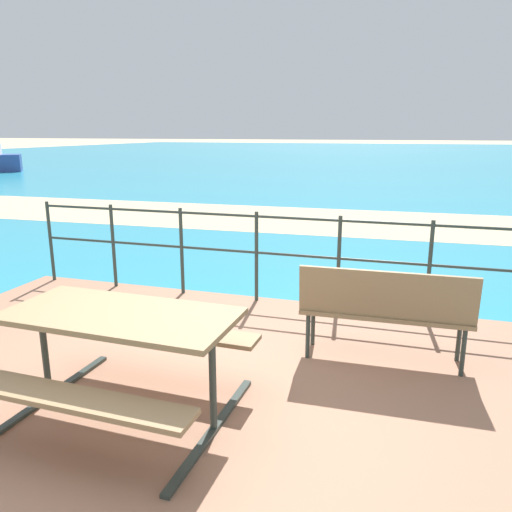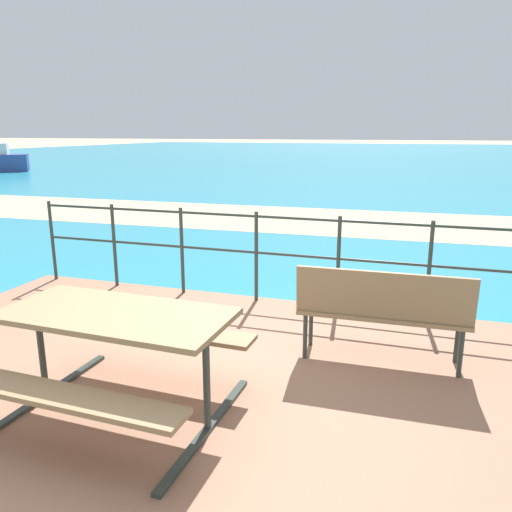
# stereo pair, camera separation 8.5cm
# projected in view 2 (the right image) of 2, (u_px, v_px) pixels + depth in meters

# --- Properties ---
(ground_plane) EXTENTS (240.00, 240.00, 0.00)m
(ground_plane) POSITION_uv_depth(u_px,v_px,m) (158.00, 409.00, 3.82)
(ground_plane) COLOR tan
(patio_paving) EXTENTS (6.40, 5.20, 0.06)m
(patio_paving) POSITION_uv_depth(u_px,v_px,m) (158.00, 405.00, 3.81)
(patio_paving) COLOR #996B51
(patio_paving) RESTS_ON ground
(sea_water) EXTENTS (90.00, 90.00, 0.01)m
(sea_water) POSITION_uv_depth(u_px,v_px,m) (396.00, 157.00, 40.74)
(sea_water) COLOR teal
(sea_water) RESTS_ON ground
(beach_strip) EXTENTS (54.09, 5.33, 0.01)m
(beach_strip) POSITION_uv_depth(u_px,v_px,m) (335.00, 221.00, 11.74)
(beach_strip) COLOR tan
(beach_strip) RESTS_ON ground
(picnic_table) EXTENTS (1.67, 1.45, 0.79)m
(picnic_table) POSITION_uv_depth(u_px,v_px,m) (117.00, 337.00, 3.52)
(picnic_table) COLOR #8C704C
(picnic_table) RESTS_ON patio_paving
(park_bench) EXTENTS (1.49, 0.46, 0.88)m
(park_bench) POSITION_uv_depth(u_px,v_px,m) (382.00, 307.00, 4.30)
(park_bench) COLOR #8C704C
(park_bench) RESTS_ON patio_paving
(railing_fence) EXTENTS (5.94, 0.04, 1.10)m
(railing_fence) POSITION_uv_depth(u_px,v_px,m) (256.00, 247.00, 5.93)
(railing_fence) COLOR #2D3833
(railing_fence) RESTS_ON patio_paving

